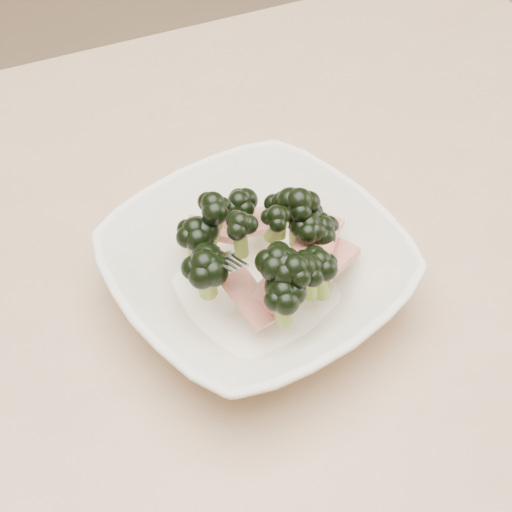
% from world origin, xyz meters
% --- Properties ---
extents(dining_table, '(1.20, 0.80, 0.75)m').
position_xyz_m(dining_table, '(0.00, 0.00, 0.65)').
color(dining_table, tan).
rests_on(dining_table, ground).
extents(broccoli_dish, '(0.30, 0.30, 0.11)m').
position_xyz_m(broccoli_dish, '(0.08, -0.04, 0.79)').
color(broccoli_dish, beige).
rests_on(broccoli_dish, dining_table).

